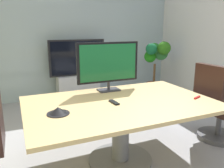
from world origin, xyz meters
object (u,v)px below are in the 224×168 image
(wall_display_unit, at_px, (78,80))
(remote_control, at_px, (114,102))
(tv_monitor, at_px, (108,64))
(office_chair_right, at_px, (216,109))
(conference_table, at_px, (121,115))
(conference_phone, at_px, (58,111))
(potted_plant, at_px, (156,61))

(wall_display_unit, distance_m, remote_control, 2.59)
(tv_monitor, bearing_deg, office_chair_right, -21.83)
(office_chair_right, relative_size, remote_control, 6.41)
(conference_table, height_order, conference_phone, conference_phone)
(potted_plant, bearing_deg, conference_phone, -139.82)
(tv_monitor, xyz_separation_m, conference_phone, (-0.78, -0.59, -0.33))
(tv_monitor, height_order, wall_display_unit, tv_monitor)
(office_chair_right, bearing_deg, tv_monitor, 64.83)
(remote_control, bearing_deg, office_chair_right, -6.00)
(remote_control, bearing_deg, potted_plant, 42.47)
(potted_plant, bearing_deg, tv_monitor, -138.73)
(tv_monitor, bearing_deg, remote_control, -105.85)
(tv_monitor, distance_m, remote_control, 0.64)
(tv_monitor, relative_size, conference_phone, 3.82)
(potted_plant, bearing_deg, remote_control, -133.12)
(tv_monitor, bearing_deg, conference_phone, -142.62)
(office_chair_right, bearing_deg, wall_display_unit, 22.37)
(conference_table, distance_m, tv_monitor, 0.73)
(conference_table, xyz_separation_m, office_chair_right, (1.44, -0.05, -0.12))
(conference_phone, xyz_separation_m, remote_control, (0.63, 0.08, -0.02))
(potted_plant, bearing_deg, conference_table, -131.97)
(office_chair_right, xyz_separation_m, remote_control, (-1.52, 0.04, 0.29))
(conference_phone, relative_size, remote_control, 1.29)
(potted_plant, height_order, remote_control, potted_plant)
(office_chair_right, height_order, potted_plant, potted_plant)
(potted_plant, distance_m, conference_phone, 3.46)
(conference_phone, bearing_deg, remote_control, 7.44)
(conference_table, relative_size, conference_phone, 9.52)
(office_chair_right, height_order, remote_control, office_chair_right)
(wall_display_unit, bearing_deg, conference_table, -94.20)
(wall_display_unit, bearing_deg, office_chair_right, -64.28)
(remote_control, bearing_deg, tv_monitor, 69.73)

